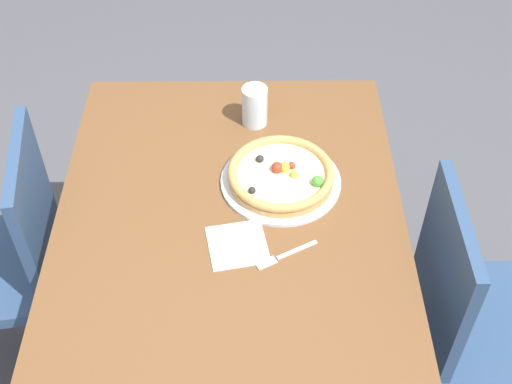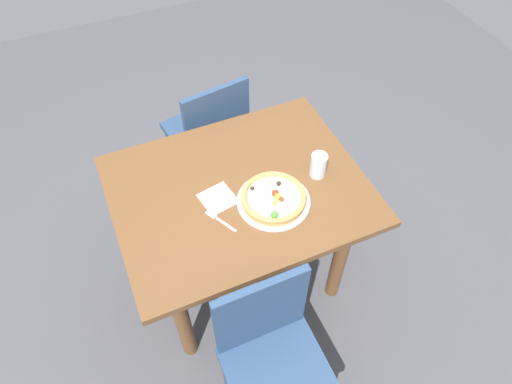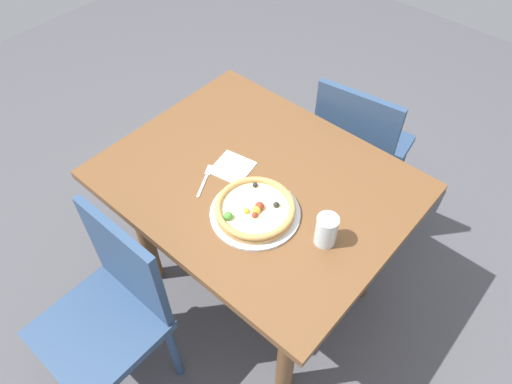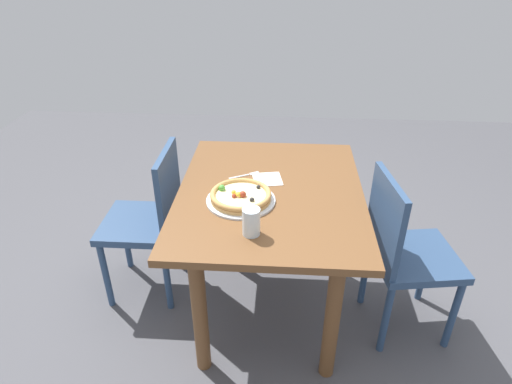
{
  "view_description": "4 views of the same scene",
  "coord_description": "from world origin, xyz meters",
  "px_view_note": "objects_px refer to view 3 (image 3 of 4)",
  "views": [
    {
      "loc": [
        -1.16,
        -0.06,
        2.03
      ],
      "look_at": [
        0.05,
        -0.07,
        0.79
      ],
      "focal_mm": 47.41,
      "sensor_mm": 36.0,
      "label": 1
    },
    {
      "loc": [
        -0.45,
        -1.23,
        2.34
      ],
      "look_at": [
        0.05,
        -0.07,
        0.79
      ],
      "focal_mm": 32.41,
      "sensor_mm": 36.0,
      "label": 2
    },
    {
      "loc": [
        0.78,
        -0.9,
        2.06
      ],
      "look_at": [
        0.05,
        -0.07,
        0.79
      ],
      "focal_mm": 32.94,
      "sensor_mm": 36.0,
      "label": 3
    },
    {
      "loc": [
        1.81,
        0.05,
        1.83
      ],
      "look_at": [
        0.05,
        -0.07,
        0.79
      ],
      "focal_mm": 30.68,
      "sensor_mm": 36.0,
      "label": 4
    }
  ],
  "objects_px": {
    "plate": "(255,213)",
    "drinking_glass": "(326,230)",
    "fork": "(206,178)",
    "dining_table": "(257,201)",
    "chair_far": "(358,149)",
    "chair_near": "(111,312)",
    "pizza": "(255,209)",
    "napkin": "(232,167)"
  },
  "relations": [
    {
      "from": "plate",
      "to": "drinking_glass",
      "type": "distance_m",
      "value": 0.26
    },
    {
      "from": "chair_near",
      "to": "plate",
      "type": "distance_m",
      "value": 0.64
    },
    {
      "from": "chair_near",
      "to": "plate",
      "type": "height_order",
      "value": "chair_near"
    },
    {
      "from": "pizza",
      "to": "dining_table",
      "type": "bearing_deg",
      "value": 129.02
    },
    {
      "from": "chair_near",
      "to": "chair_far",
      "type": "xyz_separation_m",
      "value": [
        0.2,
        1.31,
        0.0
      ]
    },
    {
      "from": "dining_table",
      "to": "chair_far",
      "type": "distance_m",
      "value": 0.68
    },
    {
      "from": "pizza",
      "to": "chair_near",
      "type": "bearing_deg",
      "value": -114.32
    },
    {
      "from": "plate",
      "to": "pizza",
      "type": "height_order",
      "value": "pizza"
    },
    {
      "from": "napkin",
      "to": "dining_table",
      "type": "bearing_deg",
      "value": 10.52
    },
    {
      "from": "napkin",
      "to": "chair_far",
      "type": "bearing_deg",
      "value": 74.98
    },
    {
      "from": "pizza",
      "to": "drinking_glass",
      "type": "height_order",
      "value": "drinking_glass"
    },
    {
      "from": "dining_table",
      "to": "chair_near",
      "type": "relative_size",
      "value": 1.25
    },
    {
      "from": "plate",
      "to": "pizza",
      "type": "distance_m",
      "value": 0.03
    },
    {
      "from": "chair_far",
      "to": "drinking_glass",
      "type": "xyz_separation_m",
      "value": [
        0.28,
        -0.72,
        0.33
      ]
    },
    {
      "from": "chair_far",
      "to": "fork",
      "type": "relative_size",
      "value": 5.8
    },
    {
      "from": "chair_far",
      "to": "napkin",
      "type": "height_order",
      "value": "chair_far"
    },
    {
      "from": "dining_table",
      "to": "fork",
      "type": "bearing_deg",
      "value": -138.79
    },
    {
      "from": "chair_near",
      "to": "chair_far",
      "type": "bearing_deg",
      "value": -99.09
    },
    {
      "from": "chair_near",
      "to": "pizza",
      "type": "distance_m",
      "value": 0.65
    },
    {
      "from": "dining_table",
      "to": "plate",
      "type": "distance_m",
      "value": 0.22
    },
    {
      "from": "chair_far",
      "to": "plate",
      "type": "distance_m",
      "value": 0.84
    },
    {
      "from": "plate",
      "to": "drinking_glass",
      "type": "xyz_separation_m",
      "value": [
        0.25,
        0.07,
        0.05
      ]
    },
    {
      "from": "drinking_glass",
      "to": "dining_table",
      "type": "bearing_deg",
      "value": 169.73
    },
    {
      "from": "dining_table",
      "to": "pizza",
      "type": "distance_m",
      "value": 0.23
    },
    {
      "from": "fork",
      "to": "drinking_glass",
      "type": "relative_size",
      "value": 1.29
    },
    {
      "from": "chair_near",
      "to": "chair_far",
      "type": "relative_size",
      "value": 1.0
    },
    {
      "from": "plate",
      "to": "pizza",
      "type": "relative_size",
      "value": 1.13
    },
    {
      "from": "plate",
      "to": "fork",
      "type": "xyz_separation_m",
      "value": [
        -0.25,
        0.01,
        -0.0
      ]
    },
    {
      "from": "plate",
      "to": "fork",
      "type": "bearing_deg",
      "value": 178.66
    },
    {
      "from": "dining_table",
      "to": "drinking_glass",
      "type": "distance_m",
      "value": 0.41
    },
    {
      "from": "dining_table",
      "to": "chair_near",
      "type": "height_order",
      "value": "chair_near"
    },
    {
      "from": "chair_far",
      "to": "plate",
      "type": "relative_size",
      "value": 2.79
    },
    {
      "from": "pizza",
      "to": "napkin",
      "type": "bearing_deg",
      "value": 152.21
    },
    {
      "from": "napkin",
      "to": "chair_near",
      "type": "bearing_deg",
      "value": -92.01
    },
    {
      "from": "chair_far",
      "to": "fork",
      "type": "xyz_separation_m",
      "value": [
        -0.22,
        -0.78,
        0.27
      ]
    },
    {
      "from": "napkin",
      "to": "pizza",
      "type": "bearing_deg",
      "value": -27.79
    },
    {
      "from": "chair_near",
      "to": "drinking_glass",
      "type": "relative_size",
      "value": 7.48
    },
    {
      "from": "chair_far",
      "to": "pizza",
      "type": "distance_m",
      "value": 0.85
    },
    {
      "from": "chair_near",
      "to": "chair_far",
      "type": "height_order",
      "value": "same"
    },
    {
      "from": "chair_near",
      "to": "fork",
      "type": "relative_size",
      "value": 5.8
    },
    {
      "from": "chair_near",
      "to": "napkin",
      "type": "bearing_deg",
      "value": -92.27
    },
    {
      "from": "chair_near",
      "to": "fork",
      "type": "bearing_deg",
      "value": -88.63
    }
  ]
}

